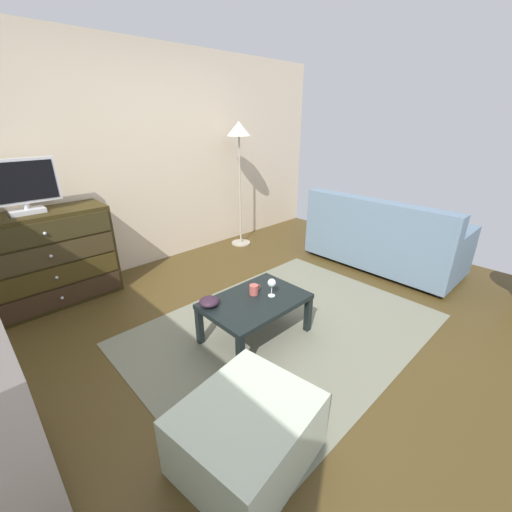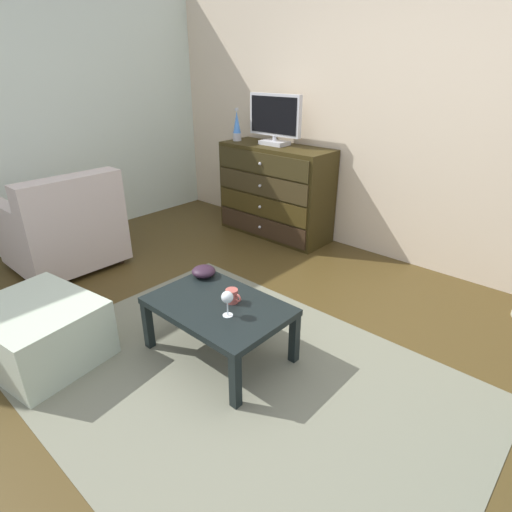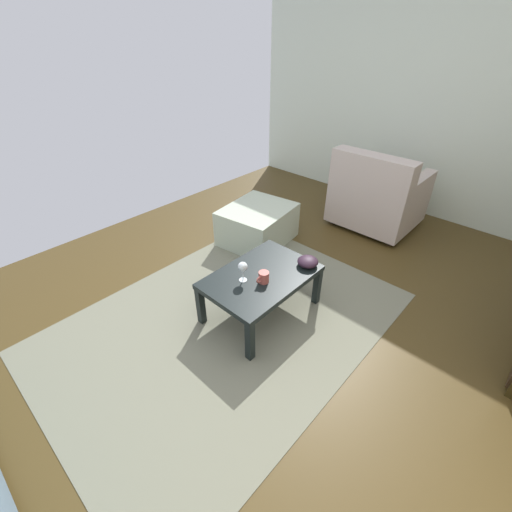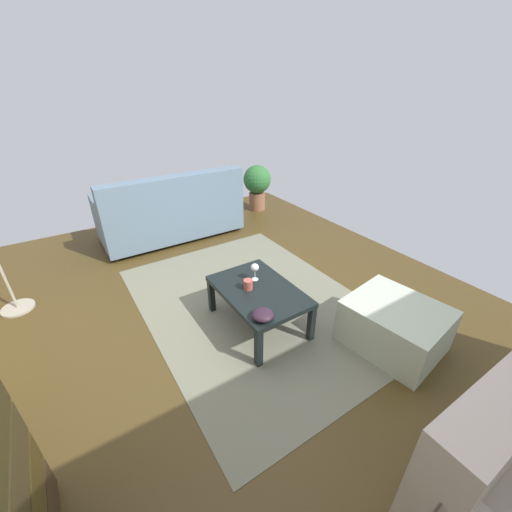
% 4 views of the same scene
% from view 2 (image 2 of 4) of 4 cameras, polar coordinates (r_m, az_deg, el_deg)
% --- Properties ---
extents(ground_plane, '(5.98, 4.59, 0.05)m').
position_cam_2_polar(ground_plane, '(2.76, -2.64, -13.27)').
color(ground_plane, '#453518').
extents(wall_accent_rear, '(5.98, 0.12, 2.53)m').
position_cam_2_polar(wall_accent_rear, '(3.93, 19.49, 17.44)').
color(wall_accent_rear, beige).
rests_on(wall_accent_rear, ground_plane).
extents(wall_plain_left, '(0.12, 4.59, 2.53)m').
position_cam_2_polar(wall_plain_left, '(4.58, -29.64, 16.59)').
color(wall_plain_left, silver).
rests_on(wall_plain_left, ground_plane).
extents(area_rug, '(2.60, 1.90, 0.01)m').
position_cam_2_polar(area_rug, '(2.52, -2.57, -16.70)').
color(area_rug, slate).
rests_on(area_rug, ground_plane).
extents(dresser, '(1.20, 0.49, 0.94)m').
position_cam_2_polar(dresser, '(4.40, 2.65, 8.83)').
color(dresser, '#32280F').
rests_on(dresser, ground_plane).
extents(tv, '(0.61, 0.18, 0.48)m').
position_cam_2_polar(tv, '(4.30, 2.58, 18.27)').
color(tv, silver).
rests_on(tv, dresser).
extents(lava_lamp, '(0.09, 0.09, 0.33)m').
position_cam_2_polar(lava_lamp, '(4.57, -2.63, 17.32)').
color(lava_lamp, '#B7B7BC').
rests_on(lava_lamp, dresser).
extents(coffee_table, '(0.84, 0.57, 0.37)m').
position_cam_2_polar(coffee_table, '(2.55, -5.17, -7.40)').
color(coffee_table, black).
rests_on(coffee_table, ground_plane).
extents(wine_glass, '(0.07, 0.07, 0.16)m').
position_cam_2_polar(wine_glass, '(2.35, -3.96, -5.76)').
color(wine_glass, silver).
rests_on(wine_glass, coffee_table).
extents(mug, '(0.11, 0.08, 0.08)m').
position_cam_2_polar(mug, '(2.51, -3.28, -5.49)').
color(mug, '#AC5047').
rests_on(mug, coffee_table).
extents(bowl_decorative, '(0.16, 0.16, 0.07)m').
position_cam_2_polar(bowl_decorative, '(2.83, -7.18, -2.10)').
color(bowl_decorative, '#2C1A28').
rests_on(bowl_decorative, coffee_table).
extents(armchair, '(0.80, 0.85, 0.87)m').
position_cam_2_polar(armchair, '(4.03, -24.79, 3.31)').
color(armchair, '#332319').
rests_on(armchair, ground_plane).
extents(ottoman, '(0.78, 0.69, 0.38)m').
position_cam_2_polar(ottoman, '(2.90, -27.53, -9.23)').
color(ottoman, '#AEBCA4').
rests_on(ottoman, ground_plane).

